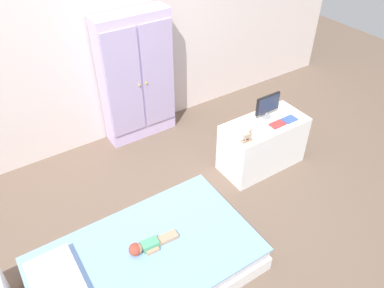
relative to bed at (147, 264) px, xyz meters
The scene contains 10 objects.
ground_plane 0.58m from the bed, 27.62° to the left, with size 10.00×10.00×0.02m, color brown.
back_wall 2.27m from the bed, 74.68° to the left, with size 6.40×0.05×2.70m, color silver.
bed is the anchor object (origin of this frame).
doll 0.17m from the bed, 73.20° to the left, with size 0.39×0.14×0.10m.
wardrobe 1.94m from the bed, 64.26° to the left, with size 0.77×0.27×1.40m.
tv_stand 1.67m from the bed, 17.72° to the left, with size 0.84×0.41×0.53m, color white.
tv_monitor 1.83m from the bed, 19.25° to the left, with size 0.27×0.10×0.24m.
rocking_horse_toy 1.39m from the bed, 17.00° to the left, with size 0.11×0.04×0.13m.
book_red 1.74m from the bed, 14.07° to the left, with size 0.15×0.09×0.02m, color #CC3838.
book_blue 1.89m from the bed, 12.87° to the left, with size 0.14×0.10×0.01m, color blue.
Camera 1 is at (-1.13, -1.85, 2.62)m, focal length 35.18 mm.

